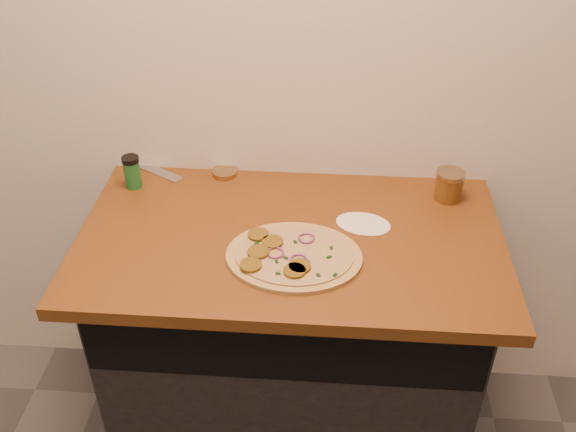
# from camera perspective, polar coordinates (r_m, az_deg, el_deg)

# --- Properties ---
(cabinet) EXTENTS (1.10, 0.60, 0.86)m
(cabinet) POSITION_cam_1_polar(r_m,az_deg,el_deg) (2.15, 0.25, -11.15)
(cabinet) COLOR black
(cabinet) RESTS_ON ground
(countertop) EXTENTS (1.20, 0.70, 0.04)m
(countertop) POSITION_cam_1_polar(r_m,az_deg,el_deg) (1.82, 0.22, -2.12)
(countertop) COLOR brown
(countertop) RESTS_ON cabinet
(pizza) EXTENTS (0.37, 0.37, 0.02)m
(pizza) POSITION_cam_1_polar(r_m,az_deg,el_deg) (1.72, 0.37, -3.54)
(pizza) COLOR tan
(pizza) RESTS_ON countertop
(chefs_knife) EXTENTS (0.26, 0.17, 0.02)m
(chefs_knife) POSITION_cam_1_polar(r_m,az_deg,el_deg) (2.17, -12.83, 4.50)
(chefs_knife) COLOR #B7BAC1
(chefs_knife) RESTS_ON countertop
(mason_jar_lid) EXTENTS (0.10, 0.10, 0.02)m
(mason_jar_lid) POSITION_cam_1_polar(r_m,az_deg,el_deg) (2.08, -5.64, 3.88)
(mason_jar_lid) COLOR #9F845C
(mason_jar_lid) RESTS_ON countertop
(salsa_jar) EXTENTS (0.09, 0.09, 0.09)m
(salsa_jar) POSITION_cam_1_polar(r_m,az_deg,el_deg) (1.99, 14.11, 2.67)
(salsa_jar) COLOR #9A0F0F
(salsa_jar) RESTS_ON countertop
(spice_shaker) EXTENTS (0.05, 0.05, 0.11)m
(spice_shaker) POSITION_cam_1_polar(r_m,az_deg,el_deg) (2.04, -13.69, 3.84)
(spice_shaker) COLOR #1E6029
(spice_shaker) RESTS_ON countertop
(flour_spill) EXTENTS (0.19, 0.19, 0.00)m
(flour_spill) POSITION_cam_1_polar(r_m,az_deg,el_deg) (1.86, 6.70, -0.68)
(flour_spill) COLOR silver
(flour_spill) RESTS_ON countertop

